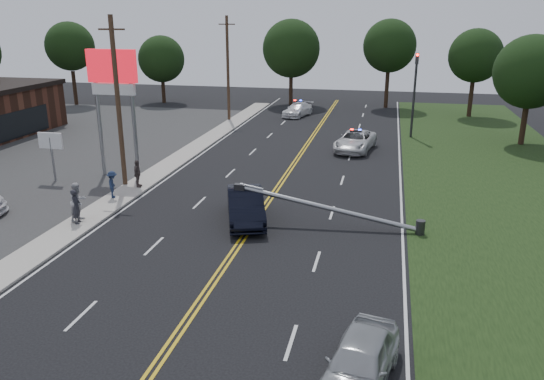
% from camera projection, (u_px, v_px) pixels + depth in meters
% --- Properties ---
extents(ground, '(120.00, 120.00, 0.00)m').
position_uv_depth(ground, '(202.00, 299.00, 19.47)').
color(ground, black).
rests_on(ground, ground).
extents(sidewalk, '(1.80, 70.00, 0.12)m').
position_uv_depth(sidewalk, '(122.00, 196.00, 30.44)').
color(sidewalk, '#A9A398').
rests_on(sidewalk, ground).
extents(grass_verge, '(12.00, 80.00, 0.01)m').
position_uv_depth(grass_verge, '(531.00, 228.00, 26.00)').
color(grass_verge, black).
rests_on(grass_verge, ground).
extents(centerline_yellow, '(0.36, 80.00, 0.00)m').
position_uv_depth(centerline_yellow, '(264.00, 208.00, 28.75)').
color(centerline_yellow, gold).
rests_on(centerline_yellow, ground).
extents(pylon_sign, '(3.20, 0.35, 8.00)m').
position_uv_depth(pylon_sign, '(113.00, 83.00, 32.74)').
color(pylon_sign, gray).
rests_on(pylon_sign, ground).
extents(small_sign, '(1.60, 0.14, 3.10)m').
position_uv_depth(small_sign, '(51.00, 145.00, 32.73)').
color(small_sign, gray).
rests_on(small_sign, ground).
extents(traffic_signal, '(0.28, 0.41, 7.05)m').
position_uv_depth(traffic_signal, '(415.00, 88.00, 44.31)').
color(traffic_signal, '#2D2D30').
rests_on(traffic_signal, ground).
extents(fallen_streetlight, '(9.36, 0.44, 1.91)m').
position_uv_depth(fallen_streetlight, '(338.00, 210.00, 25.76)').
color(fallen_streetlight, '#2D2D30').
rests_on(fallen_streetlight, ground).
extents(utility_pole_mid, '(1.60, 0.28, 10.00)m').
position_uv_depth(utility_pole_mid, '(118.00, 103.00, 30.90)').
color(utility_pole_mid, '#382619').
rests_on(utility_pole_mid, ground).
extents(utility_pole_far, '(1.60, 0.28, 10.00)m').
position_uv_depth(utility_pole_far, '(228.00, 69.00, 51.32)').
color(utility_pole_far, '#382619').
rests_on(utility_pole_far, ground).
extents(tree_4, '(5.49, 5.49, 9.41)m').
position_uv_depth(tree_4, '(70.00, 46.00, 60.58)').
color(tree_4, black).
rests_on(tree_4, ground).
extents(tree_5, '(5.42, 5.42, 7.85)m').
position_uv_depth(tree_5, '(161.00, 59.00, 62.49)').
color(tree_5, black).
rests_on(tree_5, ground).
extents(tree_6, '(6.58, 6.58, 9.70)m').
position_uv_depth(tree_6, '(291.00, 49.00, 60.61)').
color(tree_6, black).
rests_on(tree_6, ground).
extents(tree_7, '(5.81, 5.81, 9.72)m').
position_uv_depth(tree_7, '(390.00, 46.00, 58.48)').
color(tree_7, black).
rests_on(tree_7, ground).
extents(tree_8, '(5.34, 5.34, 8.83)m').
position_uv_depth(tree_8, '(476.00, 56.00, 53.24)').
color(tree_8, black).
rests_on(tree_8, ground).
extents(tree_9, '(5.73, 5.73, 8.64)m').
position_uv_depth(tree_9, '(531.00, 72.00, 41.32)').
color(tree_9, black).
rests_on(tree_9, ground).
extents(crashed_sedan, '(3.23, 5.29, 1.64)m').
position_uv_depth(crashed_sedan, '(246.00, 206.00, 26.65)').
color(crashed_sedan, black).
rests_on(crashed_sedan, ground).
extents(waiting_sedan, '(2.49, 4.47, 1.44)m').
position_uv_depth(waiting_sedan, '(360.00, 362.00, 14.74)').
color(waiting_sedan, '#9EA2A6').
rests_on(waiting_sedan, ground).
extents(emergency_a, '(3.33, 5.73, 1.50)m').
position_uv_depth(emergency_a, '(355.00, 141.00, 40.86)').
color(emergency_a, silver).
rests_on(emergency_a, ground).
extents(emergency_b, '(3.03, 4.95, 1.34)m').
position_uv_depth(emergency_b, '(298.00, 110.00, 55.08)').
color(emergency_b, white).
rests_on(emergency_b, ground).
extents(bystander_a, '(0.58, 0.73, 1.73)m').
position_uv_depth(bystander_a, '(76.00, 206.00, 26.06)').
color(bystander_a, '#24242B').
rests_on(bystander_a, sidewalk).
extents(bystander_b, '(0.98, 1.13, 1.97)m').
position_uv_depth(bystander_b, '(78.00, 202.00, 26.37)').
color(bystander_b, '#A8A8AD').
rests_on(bystander_b, sidewalk).
extents(bystander_c, '(0.94, 1.14, 1.54)m').
position_uv_depth(bystander_c, '(113.00, 184.00, 29.79)').
color(bystander_c, '#1A2642').
rests_on(bystander_c, sidewalk).
extents(bystander_d, '(0.56, 1.02, 1.65)m').
position_uv_depth(bystander_d, '(137.00, 174.00, 31.64)').
color(bystander_d, '#514441').
rests_on(bystander_d, sidewalk).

